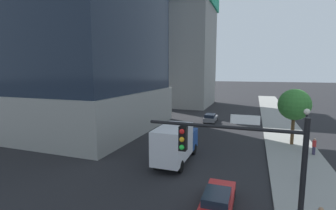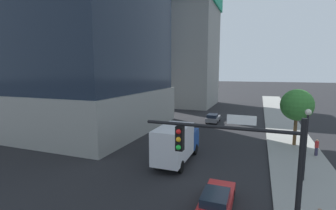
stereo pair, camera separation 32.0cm
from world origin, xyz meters
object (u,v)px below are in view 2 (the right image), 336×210
at_px(car_red, 217,199).
at_px(street_tree, 297,105).
at_px(construction_building, 189,45).
at_px(box_truck, 176,142).
at_px(street_lamp, 307,134).
at_px(traffic_light_pole, 242,164).
at_px(pedestrian_red_shirt, 317,147).
at_px(car_gray, 213,118).

bearing_deg(car_red, street_tree, 69.21).
height_order(construction_building, car_red, construction_building).
relative_size(car_red, box_truck, 0.60).
distance_m(construction_building, box_truck, 40.63).
bearing_deg(street_lamp, traffic_light_pole, -111.04).
height_order(street_lamp, box_truck, street_lamp).
height_order(construction_building, traffic_light_pole, construction_building).
distance_m(street_lamp, pedestrian_red_shirt, 7.35).
distance_m(street_lamp, box_truck, 10.27).
bearing_deg(box_truck, car_gray, 90.00).
bearing_deg(car_red, box_truck, 126.40).
height_order(street_tree, car_gray, street_tree).
xyz_separation_m(box_truck, pedestrian_red_shirt, (12.16, 6.16, -0.93)).
bearing_deg(car_gray, box_truck, -90.00).
relative_size(car_gray, box_truck, 0.59).
xyz_separation_m(street_tree, car_gray, (-10.64, 9.27, -3.84)).
relative_size(traffic_light_pole, box_truck, 0.92).
bearing_deg(traffic_light_pole, construction_building, 108.25).
xyz_separation_m(car_red, box_truck, (-4.70, 6.37, 1.20)).
relative_size(traffic_light_pole, car_red, 1.54).
relative_size(construction_building, box_truck, 5.24).
xyz_separation_m(construction_building, street_tree, (20.17, -28.19, -9.83)).
distance_m(construction_building, pedestrian_red_shirt, 40.38).
bearing_deg(construction_building, street_tree, -54.41).
relative_size(street_lamp, car_gray, 1.32).
bearing_deg(street_tree, box_truck, -138.93).
bearing_deg(construction_building, street_lamp, -62.55).
distance_m(street_tree, car_gray, 14.63).
bearing_deg(car_red, pedestrian_red_shirt, 59.22).
relative_size(traffic_light_pole, street_lamp, 1.19).
xyz_separation_m(car_gray, box_truck, (0.00, -18.54, 1.18)).
xyz_separation_m(construction_building, car_gray, (9.54, -18.92, -13.67)).
bearing_deg(pedestrian_red_shirt, car_red, -120.78).
relative_size(street_lamp, street_tree, 0.87).
bearing_deg(street_tree, street_lamp, -93.19).
bearing_deg(street_lamp, construction_building, 117.45).
height_order(traffic_light_pole, pedestrian_red_shirt, traffic_light_pole).
height_order(traffic_light_pole, street_lamp, traffic_light_pole).
bearing_deg(car_gray, street_lamp, -61.87).
relative_size(street_lamp, box_truck, 0.77).
xyz_separation_m(car_gray, pedestrian_red_shirt, (12.16, -12.38, 0.24)).
relative_size(street_tree, car_red, 1.48).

